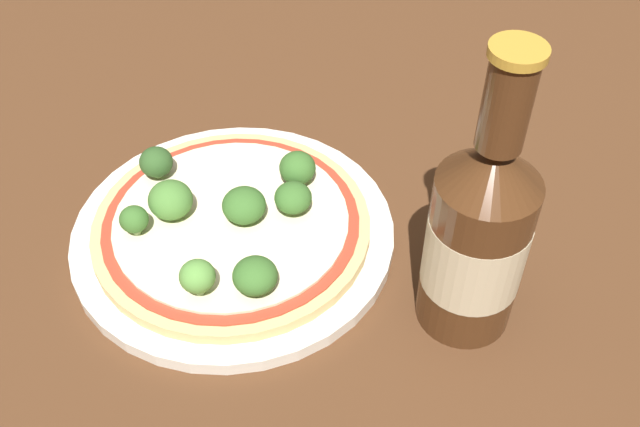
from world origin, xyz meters
The scene contains 12 objects.
ground_plane centered at (0.00, 0.00, 0.00)m, with size 3.00×3.00×0.00m, color #4C2D19.
plate centered at (0.01, 0.01, 0.01)m, with size 0.26×0.26×0.01m.
pizza centered at (0.01, 0.01, 0.02)m, with size 0.22×0.22×0.01m.
broccoli_floret_0 centered at (0.09, -0.02, 0.04)m, with size 0.03×0.03×0.03m.
broccoli_floret_1 centered at (0.04, 0.05, 0.04)m, with size 0.03×0.03×0.03m.
broccoli_floret_2 centered at (0.06, -0.05, 0.04)m, with size 0.03×0.03×0.03m.
broccoli_floret_3 centered at (-0.02, -0.03, 0.04)m, with size 0.04×0.04×0.03m.
broccoli_floret_4 centered at (0.01, 0.07, 0.04)m, with size 0.03×0.03×0.03m.
broccoli_floret_5 centered at (-0.07, -0.02, 0.04)m, with size 0.03×0.03×0.03m.
broccoli_floret_6 centered at (0.02, 0.01, 0.04)m, with size 0.03×0.03×0.03m.
broccoli_floret_7 centered at (-0.02, -0.06, 0.04)m, with size 0.02×0.02×0.03m.
beer_bottle centered at (0.18, 0.11, 0.08)m, with size 0.07×0.07×0.23m.
Camera 1 is at (0.39, -0.18, 0.45)m, focal length 42.00 mm.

